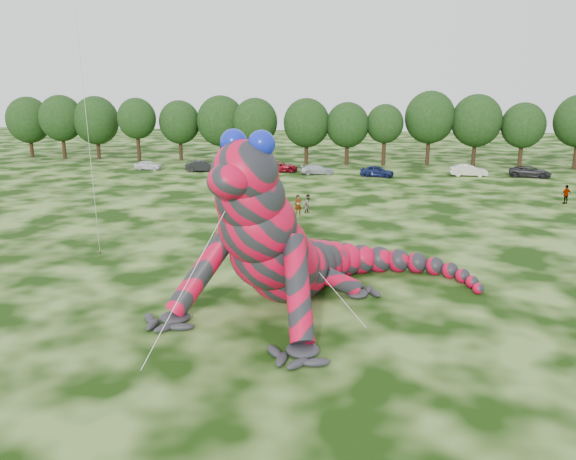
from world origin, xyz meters
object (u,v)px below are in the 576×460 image
(car_4, at_px, (377,171))
(spectator_3, at_px, (566,194))
(flying_kite, at_px, (75,1))
(car_0, at_px, (148,165))
(tree_12, at_px, (522,135))
(spectator_0, at_px, (298,205))
(tree_1, at_px, (62,127))
(tree_11, at_px, (476,130))
(tree_0, at_px, (29,127))
(spectator_1, at_px, (308,204))
(tree_6, at_px, (255,131))
(car_1, at_px, (202,166))
(tree_3, at_px, (137,130))
(car_6, at_px, (530,172))
(tree_5, at_px, (221,129))
(spectator_4, at_px, (225,188))
(tree_4, at_px, (180,131))
(inflatable_gecko, at_px, (296,213))
(tree_9, at_px, (384,135))
(tree_10, at_px, (429,128))
(car_2, at_px, (279,167))
(tree_8, at_px, (347,134))
(car_5, at_px, (469,170))
(tree_2, at_px, (97,128))
(tree_7, at_px, (306,132))
(car_3, at_px, (317,169))

(car_4, xyz_separation_m, spectator_3, (17.95, -14.33, 0.21))
(flying_kite, distance_m, car_0, 46.72)
(tree_12, height_order, spectator_0, tree_12)
(tree_1, xyz_separation_m, tree_11, (62.14, 0.14, 0.13))
(tree_0, bearing_deg, spectator_1, -35.71)
(tree_6, distance_m, tree_12, 37.58)
(car_1, xyz_separation_m, car_4, (23.10, -1.36, -0.01))
(tree_3, height_order, spectator_0, tree_3)
(car_4, bearing_deg, car_6, -74.03)
(tree_5, height_order, spectator_4, tree_5)
(tree_4, distance_m, spectator_0, 41.59)
(inflatable_gecko, xyz_separation_m, tree_5, (-17.87, 54.35, 0.20))
(tree_4, xyz_separation_m, tree_5, (6.52, -0.28, 0.37))
(car_0, bearing_deg, tree_0, 69.80)
(tree_1, relative_size, tree_9, 1.13)
(tree_5, bearing_deg, spectator_1, -63.86)
(spectator_0, relative_size, spectator_1, 1.07)
(tree_12, bearing_deg, inflatable_gecko, -115.22)
(tree_5, bearing_deg, tree_10, 0.27)
(tree_1, height_order, car_2, tree_1)
(tree_8, distance_m, car_4, 11.90)
(tree_3, distance_m, tree_5, 12.67)
(car_2, relative_size, spectator_4, 3.13)
(tree_9, bearing_deg, car_2, -149.04)
(tree_4, distance_m, tree_12, 49.66)
(tree_6, relative_size, car_5, 2.08)
(tree_5, bearing_deg, tree_2, 179.06)
(tree_11, bearing_deg, tree_6, -177.24)
(spectator_3, bearing_deg, car_4, -62.75)
(tree_7, distance_m, spectator_4, 25.92)
(spectator_1, bearing_deg, tree_4, 65.09)
(car_2, distance_m, car_6, 31.96)
(spectator_1, bearing_deg, inflatable_gecko, -145.36)
(tree_9, xyz_separation_m, car_6, (17.95, -8.61, -3.64))
(tree_8, bearing_deg, flying_kite, -104.93)
(tree_11, height_order, car_5, tree_11)
(tree_8, distance_m, tree_9, 5.30)
(tree_7, bearing_deg, tree_9, 2.78)
(tree_9, relative_size, car_2, 1.68)
(tree_0, height_order, car_3, tree_0)
(tree_7, bearing_deg, car_3, -75.60)
(tree_9, xyz_separation_m, car_2, (-14.01, -8.40, -3.62))
(spectator_3, bearing_deg, tree_8, -72.43)
(flying_kite, height_order, tree_5, flying_kite)
(flying_kite, distance_m, spectator_0, 25.14)
(inflatable_gecko, xyz_separation_m, car_3, (-2.47, 43.55, -4.07))
(tree_3, distance_m, car_2, 24.51)
(tree_9, relative_size, tree_12, 0.97)
(tree_7, bearing_deg, tree_10, 5.80)
(car_3, bearing_deg, tree_11, -73.55)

